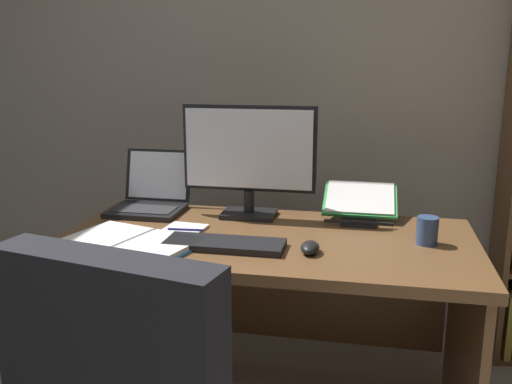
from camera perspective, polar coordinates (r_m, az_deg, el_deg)
wall_back at (r=2.94m, az=3.49°, el=14.56°), size 4.63×0.12×2.87m
desk at (r=2.26m, az=1.47°, el=-8.70°), size 1.53×0.77×0.73m
monitor at (r=2.33m, az=-0.70°, el=3.28°), size 0.55×0.16×0.46m
laptop at (r=2.50m, az=-10.56°, el=-0.63°), size 0.30×0.31×0.25m
keyboard at (r=2.00m, az=-3.17°, el=-5.25°), size 0.42×0.15×0.02m
computer_mouse at (r=1.95m, az=5.45°, el=-5.58°), size 0.06×0.10×0.04m
reading_stand_with_book at (r=2.38m, az=10.39°, el=-1.03°), size 0.30×0.28×0.13m
open_binder at (r=2.06m, az=-12.56°, el=-4.99°), size 0.54×0.43×0.02m
notepad at (r=2.18m, az=-7.56°, el=-3.95°), size 0.17×0.22×0.01m
pen at (r=2.17m, az=-7.06°, el=-3.76°), size 0.14×0.02×0.01m
coffee_mug at (r=2.11m, az=16.82°, el=-3.73°), size 0.08×0.08×0.10m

